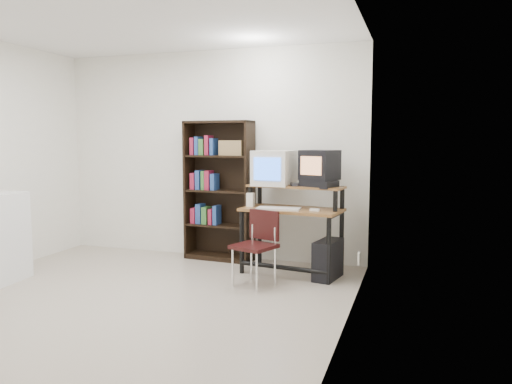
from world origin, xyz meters
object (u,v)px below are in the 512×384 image
(bookshelf, at_px, (220,189))
(computer_desk, at_px, (292,214))
(school_chair, at_px, (258,240))
(crt_monitor, at_px, (274,168))
(pc_tower, at_px, (328,259))
(crt_tv, at_px, (320,165))

(bookshelf, bearing_deg, computer_desk, -16.00)
(computer_desk, bearing_deg, school_chair, -105.19)
(crt_monitor, bearing_deg, pc_tower, -14.71)
(crt_monitor, xyz_separation_m, crt_tv, (0.54, -0.06, 0.05))
(crt_tv, height_order, bookshelf, bookshelf)
(pc_tower, height_order, bookshelf, bookshelf)
(crt_tv, relative_size, bookshelf, 0.26)
(computer_desk, relative_size, crt_monitor, 2.48)
(crt_monitor, bearing_deg, school_chair, -82.69)
(pc_tower, relative_size, school_chair, 0.59)
(crt_tv, bearing_deg, bookshelf, -171.39)
(bookshelf, bearing_deg, school_chair, -44.84)
(computer_desk, bearing_deg, bookshelf, 167.57)
(crt_monitor, height_order, bookshelf, bookshelf)
(computer_desk, xyz_separation_m, crt_tv, (0.28, 0.08, 0.54))
(crt_monitor, distance_m, bookshelf, 0.85)
(school_chair, bearing_deg, pc_tower, 53.27)
(computer_desk, distance_m, crt_tv, 0.61)
(school_chair, relative_size, bookshelf, 0.44)
(crt_monitor, relative_size, school_chair, 0.61)
(computer_desk, relative_size, bookshelf, 0.67)
(crt_tv, xyz_separation_m, pc_tower, (0.14, -0.19, -1.00))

